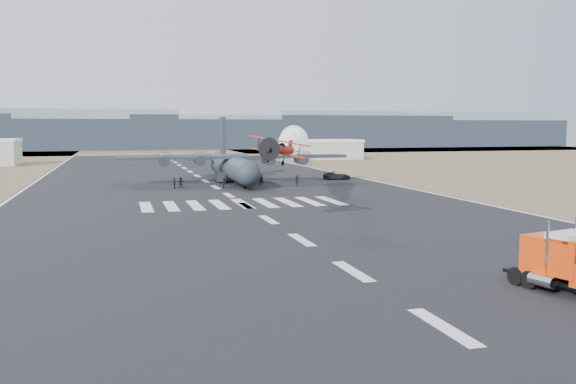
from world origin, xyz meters
name	(u,v)px	position (x,y,z in m)	size (l,w,h in m)	color
ground	(444,327)	(0.00, 0.00, 0.00)	(500.00, 500.00, 0.00)	black
scrub_far	(156,151)	(0.00, 230.00, 0.00)	(500.00, 80.00, 0.00)	brown
runway_markings	(229,195)	(0.00, 60.00, 0.01)	(60.00, 260.00, 0.01)	silver
ridge_seg_d	(151,134)	(0.00, 260.00, 6.50)	(150.00, 50.00, 13.00)	slate
ridge_seg_e	(288,131)	(65.00, 260.00, 7.50)	(150.00, 50.00, 15.00)	slate
ridge_seg_f	(410,129)	(130.00, 260.00, 8.50)	(150.00, 50.00, 17.00)	slate
ridge_seg_g	(519,133)	(195.00, 260.00, 6.50)	(150.00, 50.00, 13.00)	slate
hangar_right	(326,149)	(46.00, 150.00, 3.01)	(20.50, 12.50, 5.90)	#B2AC9E
semi_truck	(567,263)	(10.21, 3.62, 1.78)	(4.21, 8.26, 3.63)	black
aerobatic_biplane	(280,149)	(0.80, 34.15, 7.51)	(6.40, 6.06, 2.95)	red
smoke_trail	(293,141)	(8.90, 57.52, 7.72)	(11.43, 28.44, 4.07)	white
transport_aircraft	(232,165)	(4.35, 80.78, 3.01)	(40.28, 33.20, 11.66)	#1E212E
support_vehicle	(337,176)	(24.07, 80.63, 0.72)	(2.39, 5.18, 1.44)	black
crew_a	(237,181)	(3.71, 73.33, 0.86)	(0.63, 0.52, 1.72)	black
crew_b	(225,183)	(1.17, 70.27, 0.82)	(0.80, 0.49, 1.65)	black
crew_c	(297,181)	(13.31, 70.40, 0.91)	(1.18, 0.55, 1.82)	black
crew_d	(175,183)	(-6.62, 71.51, 0.87)	(1.02, 0.52, 1.74)	black
crew_e	(244,181)	(4.82, 72.51, 0.91)	(0.89, 0.55, 1.83)	black
crew_f	(181,182)	(-5.46, 73.31, 0.82)	(1.52, 0.49, 1.64)	black
crew_g	(262,180)	(8.29, 74.44, 0.83)	(0.60, 0.50, 1.65)	black
crew_h	(260,180)	(7.70, 73.25, 0.90)	(0.88, 0.54, 1.81)	black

